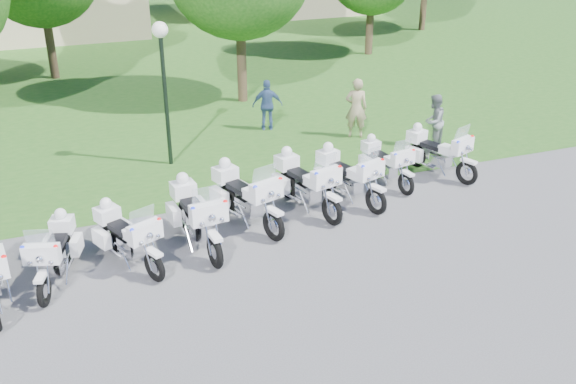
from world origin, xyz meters
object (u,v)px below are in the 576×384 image
object	(u,v)px
bystander_b	(434,122)
motorcycle_1	(55,251)
motorcycle_3	(196,215)
motorcycle_8	(438,151)
motorcycle_4	(245,195)
motorcycle_5	(305,182)
bystander_a	(356,108)
motorcycle_2	(127,236)
bystander_c	(268,105)
motorcycle_7	(385,162)
lamp_post	(162,59)
motorcycle_6	(348,175)

from	to	relation	value
bystander_b	motorcycle_1	bearing A→B (deg)	-16.52
motorcycle_3	motorcycle_8	size ratio (longest dim) A/B	1.15
motorcycle_4	motorcycle_1	bearing A→B (deg)	-5.79
motorcycle_1	motorcycle_5	distance (m)	6.13
motorcycle_3	bystander_a	distance (m)	8.24
motorcycle_2	bystander_c	xyz separation A→B (m)	(5.62, 7.04, 0.19)
motorcycle_1	motorcycle_4	distance (m)	4.47
motorcycle_4	bystander_a	world-z (taller)	bystander_a
motorcycle_2	motorcycle_5	world-z (taller)	motorcycle_5
motorcycle_2	motorcycle_3	xyz separation A→B (m)	(1.57, 0.27, 0.08)
motorcycle_1	motorcycle_4	xyz separation A→B (m)	(4.37, 0.97, 0.10)
bystander_a	motorcycle_7	bearing A→B (deg)	98.92
lamp_post	bystander_c	bearing A→B (deg)	26.40
motorcycle_5	bystander_a	bearing A→B (deg)	-143.89
motorcycle_6	motorcycle_4	bearing A→B (deg)	-11.53
bystander_b	motorcycle_5	bearing A→B (deg)	-9.29
bystander_b	motorcycle_3	bearing A→B (deg)	-12.71
motorcycle_7	motorcycle_3	bearing A→B (deg)	6.22
motorcycle_1	bystander_b	size ratio (longest dim) A/B	1.30
motorcycle_6	bystander_c	distance (m)	5.87
bystander_b	bystander_c	xyz separation A→B (m)	(-4.25, 3.40, 0.00)
motorcycle_3	motorcycle_8	xyz separation A→B (m)	(7.29, 1.55, -0.07)
motorcycle_1	lamp_post	size ratio (longest dim) A/B	0.54
bystander_c	motorcycle_8	bearing A→B (deg)	137.67
motorcycle_8	bystander_a	bearing A→B (deg)	-98.23
motorcycle_2	bystander_a	size ratio (longest dim) A/B	1.14
motorcycle_8	lamp_post	distance (m)	8.07
lamp_post	bystander_c	xyz separation A→B (m)	(3.66, 1.82, -2.27)
motorcycle_3	motorcycle_5	xyz separation A→B (m)	(2.97, 0.83, -0.02)
bystander_b	bystander_c	world-z (taller)	bystander_c
bystander_c	motorcycle_1	bearing A→B (deg)	61.07
motorcycle_3	bystander_c	distance (m)	7.89
motorcycle_3	lamp_post	xyz separation A→B (m)	(0.38, 4.95, 2.38)
motorcycle_2	motorcycle_5	xyz separation A→B (m)	(4.55, 1.10, 0.06)
motorcycle_5	bystander_a	distance (m)	5.53
motorcycle_2	bystander_b	world-z (taller)	bystander_b
motorcycle_4	lamp_post	world-z (taller)	lamp_post
motorcycle_8	bystander_b	size ratio (longest dim) A/B	1.35
motorcycle_2	motorcycle_3	bearing A→B (deg)	166.02
motorcycle_2	motorcycle_5	size ratio (longest dim) A/B	0.88
motorcycle_8	bystander_c	xyz separation A→B (m)	(-3.24, 5.22, 0.18)
motorcycle_1	motorcycle_5	size ratio (longest dim) A/B	0.88
motorcycle_1	motorcycle_4	size ratio (longest dim) A/B	0.87
bystander_b	motorcycle_8	bearing A→B (deg)	26.04
motorcycle_6	motorcycle_7	world-z (taller)	motorcycle_6
motorcycle_5	motorcycle_7	size ratio (longest dim) A/B	1.16
motorcycle_8	bystander_c	size ratio (longest dim) A/B	1.34
motorcycle_2	motorcycle_5	distance (m)	4.68
bystander_c	motorcycle_3	bearing A→B (deg)	74.95
motorcycle_3	bystander_c	world-z (taller)	motorcycle_3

